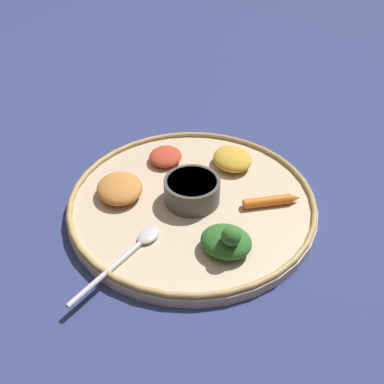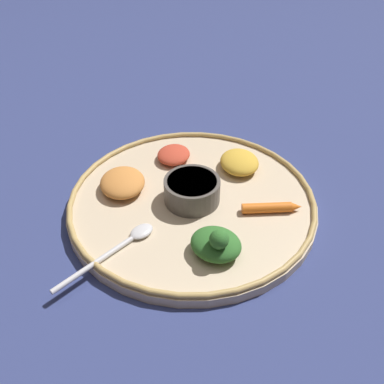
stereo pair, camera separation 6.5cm
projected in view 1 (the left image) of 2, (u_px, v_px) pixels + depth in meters
ground_plane at (192, 207)px, 0.67m from camera, size 2.40×2.40×0.00m
platter at (192, 204)px, 0.66m from camera, size 0.36×0.36×0.01m
platter_rim at (192, 198)px, 0.65m from camera, size 0.36×0.36×0.01m
center_bowl at (192, 190)px, 0.64m from camera, size 0.08×0.08×0.04m
spoon at (130, 252)px, 0.57m from camera, size 0.11×0.13×0.01m
greens_pile at (227, 241)px, 0.57m from camera, size 0.09×0.09×0.05m
carrot_near_spoon at (271, 201)px, 0.64m from camera, size 0.02×0.09×0.01m
mound_squash at (120, 188)px, 0.66m from camera, size 0.08×0.07×0.03m
mound_berbere_red at (165, 156)px, 0.73m from camera, size 0.07×0.07×0.02m
mound_lentil_yellow at (232, 159)px, 0.72m from camera, size 0.07×0.06×0.02m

